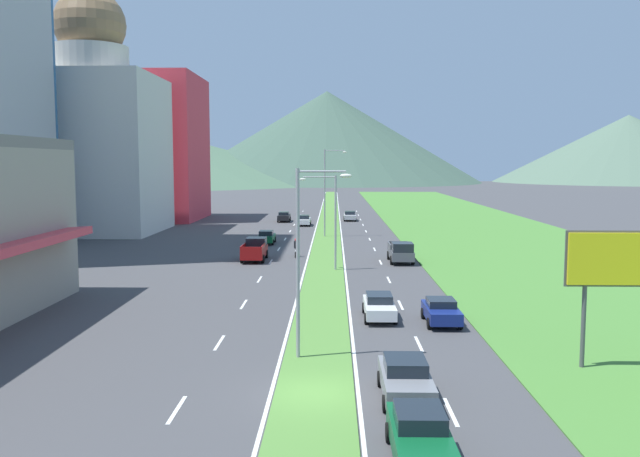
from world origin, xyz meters
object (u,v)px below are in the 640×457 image
object	(u,v)px
car_0	(441,311)
pickup_truck_0	(401,252)
car_3	(379,306)
car_8	(420,435)
street_lamp_far	(327,188)
motorcycle_rider	(296,249)
car_7	(284,217)
car_4	(406,378)
pickup_truck_1	(255,250)
car_5	(304,220)
street_lamp_near	(304,251)
car_6	(266,237)
billboard_roadside	(630,265)
car_1	(350,216)
street_lamp_mid	(331,215)

from	to	relation	value
car_0	pickup_truck_0	size ratio (longest dim) A/B	0.74
car_3	car_8	world-z (taller)	car_8
street_lamp_far	motorcycle_rider	world-z (taller)	street_lamp_far
car_7	car_3	bearing A→B (deg)	-170.64
car_4	car_3	bearing A→B (deg)	-179.51
pickup_truck_1	car_3	bearing A→B (deg)	-156.22
car_7	pickup_truck_1	bearing A→B (deg)	-179.57
car_3	pickup_truck_1	bearing A→B (deg)	-156.22
car_5	street_lamp_far	bearing A→B (deg)	-166.30
car_7	car_4	bearing A→B (deg)	-172.15
street_lamp_near	pickup_truck_1	world-z (taller)	street_lamp_near
car_6	billboard_roadside	bearing A→B (deg)	-155.21
car_1	pickup_truck_0	bearing A→B (deg)	4.73
pickup_truck_0	car_1	bearing A→B (deg)	-175.27
car_0	car_6	distance (m)	39.27
billboard_roadside	pickup_truck_0	xyz separation A→B (m)	(-6.87, 31.10, -3.72)
car_8	car_0	bearing A→B (deg)	168.63
street_lamp_near	car_8	xyz separation A→B (m)	(4.08, -10.49, -4.33)
street_lamp_mid	car_1	distance (m)	48.41
car_1	street_lamp_near	bearing A→B (deg)	-3.09
street_lamp_mid	billboard_roadside	bearing A→B (deg)	-63.50
street_lamp_near	car_0	distance (m)	11.10
car_4	car_7	bearing A→B (deg)	-172.15
car_1	motorcycle_rider	xyz separation A→B (m)	(-6.27, -40.21, -0.02)
street_lamp_mid	motorcycle_rider	xyz separation A→B (m)	(-3.46, 7.95, -4.02)
pickup_truck_0	car_8	bearing A→B (deg)	-4.99
street_lamp_far	pickup_truck_0	distance (m)	22.79
car_5	street_lamp_near	bearing A→B (deg)	-177.38
billboard_roadside	car_5	distance (m)	68.98
car_0	car_3	world-z (taller)	car_3
street_lamp_far	car_6	world-z (taller)	street_lamp_far
motorcycle_rider	car_6	bearing A→B (deg)	21.15
car_1	car_6	distance (m)	31.69
car_1	car_6	xyz separation A→B (m)	(-10.23, -29.99, 0.00)
car_4	car_6	bearing A→B (deg)	-167.89
street_lamp_near	car_1	xyz separation A→B (m)	(3.98, 73.59, -4.36)
street_lamp_far	car_3	size ratio (longest dim) A/B	2.38
street_lamp_near	car_4	world-z (taller)	street_lamp_near
street_lamp_far	car_8	size ratio (longest dim) A/B	2.53
street_lamp_far	pickup_truck_1	distance (m)	21.42
car_3	car_5	bearing A→B (deg)	-172.94
street_lamp_near	billboard_roadside	distance (m)	14.53
street_lamp_near	pickup_truck_0	xyz separation A→B (m)	(7.60, 29.82, -4.14)
pickup_truck_1	motorcycle_rider	world-z (taller)	pickup_truck_1
car_0	street_lamp_mid	bearing A→B (deg)	-160.99
street_lamp_mid	billboard_roadside	distance (m)	29.84
car_4	car_5	distance (m)	70.87
car_4	car_1	bearing A→B (deg)	-179.83
street_lamp_mid	car_7	xyz separation A→B (m)	(-7.52, 46.15, -3.97)
pickup_truck_1	billboard_roadside	bearing A→B (deg)	-147.66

